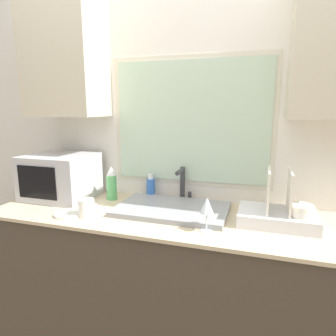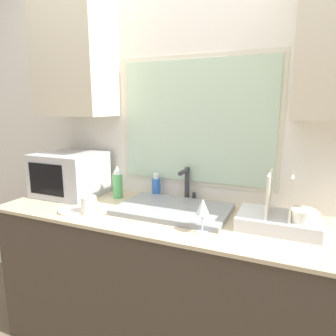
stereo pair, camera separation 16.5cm
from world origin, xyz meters
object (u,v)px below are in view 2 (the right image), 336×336
spray_bottle (118,182)px  faucet (187,182)px  microwave (70,174)px  soap_bottle (156,187)px  dish_rack (280,218)px  mug_near_sink (89,205)px  wine_glass (203,208)px

spray_bottle → faucet: bearing=13.6°
microwave → soap_bottle: bearing=17.2°
dish_rack → spray_bottle: bearing=173.3°
soap_bottle → dish_rack: bearing=-16.2°
microwave → mug_near_sink: bearing=-35.6°
wine_glass → microwave: bearing=165.9°
soap_bottle → wine_glass: 0.65m
faucet → wine_glass: 0.51m
dish_rack → wine_glass: (-0.35, -0.21, 0.07)m
spray_bottle → wine_glass: bearing=-25.3°
faucet → dish_rack: 0.64m
soap_bottle → mug_near_sink: 0.50m
faucet → soap_bottle: bearing=179.7°
dish_rack → mug_near_sink: size_ratio=3.17×
spray_bottle → mug_near_sink: size_ratio=1.78×
mug_near_sink → soap_bottle: bearing=63.5°
soap_bottle → wine_glass: size_ratio=0.96×
microwave → soap_bottle: microwave is taller
microwave → spray_bottle: 0.36m
faucet → mug_near_sink: faucet is taller
dish_rack → mug_near_sink: 1.06m
faucet → spray_bottle: bearing=-166.4°
microwave → dish_rack: (1.40, -0.06, -0.09)m
soap_bottle → spray_bottle: bearing=-154.6°
spray_bottle → soap_bottle: (0.24, 0.11, -0.04)m
faucet → microwave: microwave is taller
spray_bottle → wine_glass: spray_bottle is taller
wine_glass → spray_bottle: bearing=154.7°
microwave → spray_bottle: microwave is taller
spray_bottle → dish_rack: bearing=-6.7°
faucet → dish_rack: size_ratio=0.56×
faucet → wine_glass: (0.24, -0.45, -0.00)m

